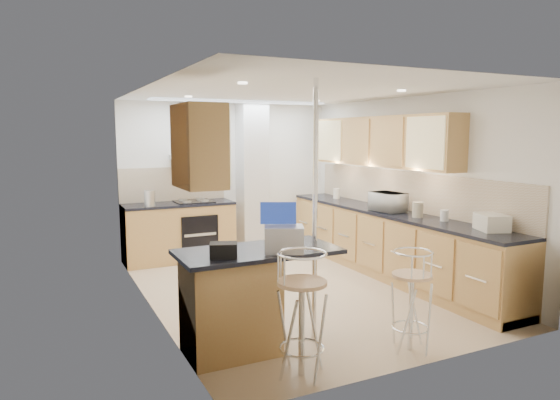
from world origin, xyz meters
name	(u,v)px	position (x,y,z in m)	size (l,w,h in m)	color
ground	(294,289)	(0.00, 0.00, 0.00)	(4.80, 4.80, 0.00)	beige
room_shell	(303,167)	(0.32, 0.38, 1.54)	(3.64, 4.84, 2.51)	white
right_counter	(388,243)	(1.50, 0.00, 0.46)	(0.63, 4.40, 0.92)	tan
back_counter	(179,232)	(-0.95, 2.10, 0.46)	(1.70, 0.63, 0.92)	tan
peninsula	(258,299)	(-1.12, -1.45, 0.48)	(1.47, 0.72, 0.94)	tan
microwave	(388,202)	(1.44, -0.05, 1.05)	(0.48, 0.32, 0.27)	white
laptop	(284,239)	(-0.96, -1.64, 1.06)	(0.34, 0.26, 0.23)	#95979C
bag	(223,250)	(-1.51, -1.60, 1.00)	(0.23, 0.17, 0.13)	black
bar_stool_near	(302,314)	(-1.02, -2.10, 0.53)	(0.43, 0.43, 1.05)	tan
bar_stool_end	(411,300)	(0.12, -2.10, 0.47)	(0.39, 0.39, 0.94)	tan
jar_a	(380,202)	(1.53, 0.24, 1.01)	(0.12, 0.12, 0.18)	white
jar_b	(337,194)	(1.56, 1.46, 1.00)	(0.11, 0.11, 0.16)	white
jar_c	(418,210)	(1.48, -0.61, 1.02)	(0.14, 0.14, 0.20)	#C1B89B
jar_d	(444,216)	(1.59, -0.97, 0.99)	(0.10, 0.10, 0.14)	white
bread_bin	(492,222)	(1.61, -1.66, 1.01)	(0.28, 0.35, 0.18)	white
kettle	(150,198)	(-1.43, 1.91, 1.04)	(0.16, 0.16, 0.24)	silver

